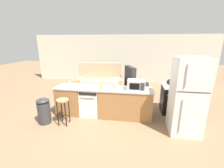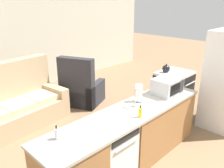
{
  "view_description": "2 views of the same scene",
  "coord_description": "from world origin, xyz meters",
  "px_view_note": "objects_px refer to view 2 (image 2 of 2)",
  "views": [
    {
      "loc": [
        1.08,
        -4.19,
        2.24
      ],
      "look_at": [
        0.31,
        0.68,
        0.83
      ],
      "focal_mm": 24.0,
      "sensor_mm": 36.0,
      "label": 1
    },
    {
      "loc": [
        -2.21,
        -1.96,
        2.43
      ],
      "look_at": [
        0.37,
        0.57,
        1.12
      ],
      "focal_mm": 38.0,
      "sensor_mm": 36.0,
      "label": 2
    }
  ],
  "objects_px": {
    "soap_bottle": "(140,112)",
    "armchair": "(81,91)",
    "dish_soap_bottle": "(57,134)",
    "dishwasher": "(110,152)",
    "kettle": "(166,69)",
    "couch": "(13,107)",
    "paper_towel_roll": "(139,93)",
    "stove_range": "(173,91)",
    "microwave": "(167,86)"
  },
  "relations": [
    {
      "from": "armchair",
      "to": "microwave",
      "type": "bearing_deg",
      "value": -88.22
    },
    {
      "from": "dishwasher",
      "to": "paper_towel_roll",
      "type": "xyz_separation_m",
      "value": [
        0.78,
        0.14,
        0.62
      ]
    },
    {
      "from": "stove_range",
      "to": "armchair",
      "type": "relative_size",
      "value": 0.75
    },
    {
      "from": "kettle",
      "to": "armchair",
      "type": "height_order",
      "value": "armchair"
    },
    {
      "from": "dish_soap_bottle",
      "to": "kettle",
      "type": "relative_size",
      "value": 0.86
    },
    {
      "from": "paper_towel_roll",
      "to": "kettle",
      "type": "distance_m",
      "value": 1.74
    },
    {
      "from": "dishwasher",
      "to": "paper_towel_roll",
      "type": "relative_size",
      "value": 2.98
    },
    {
      "from": "stove_range",
      "to": "kettle",
      "type": "xyz_separation_m",
      "value": [
        -0.17,
        0.13,
        0.53
      ]
    },
    {
      "from": "paper_towel_roll",
      "to": "dish_soap_bottle",
      "type": "distance_m",
      "value": 1.5
    },
    {
      "from": "dishwasher",
      "to": "stove_range",
      "type": "distance_m",
      "value": 2.66
    },
    {
      "from": "paper_towel_roll",
      "to": "microwave",
      "type": "bearing_deg",
      "value": -13.26
    },
    {
      "from": "couch",
      "to": "soap_bottle",
      "type": "bearing_deg",
      "value": -75.84
    },
    {
      "from": "dishwasher",
      "to": "soap_bottle",
      "type": "relative_size",
      "value": 4.77
    },
    {
      "from": "soap_bottle",
      "to": "paper_towel_roll",
      "type": "bearing_deg",
      "value": 41.11
    },
    {
      "from": "armchair",
      "to": "kettle",
      "type": "bearing_deg",
      "value": -54.74
    },
    {
      "from": "soap_bottle",
      "to": "armchair",
      "type": "xyz_separation_m",
      "value": [
        0.92,
        2.48,
        -0.62
      ]
    },
    {
      "from": "dish_soap_bottle",
      "to": "couch",
      "type": "xyz_separation_m",
      "value": [
        0.43,
        2.31,
        -0.58
      ]
    },
    {
      "from": "microwave",
      "to": "kettle",
      "type": "bearing_deg",
      "value": 32.71
    },
    {
      "from": "paper_towel_roll",
      "to": "kettle",
      "type": "relative_size",
      "value": 1.38
    },
    {
      "from": "stove_range",
      "to": "armchair",
      "type": "height_order",
      "value": "armchair"
    },
    {
      "from": "armchair",
      "to": "stove_range",
      "type": "bearing_deg",
      "value": -53.15
    },
    {
      "from": "dishwasher",
      "to": "armchair",
      "type": "bearing_deg",
      "value": 60.2
    },
    {
      "from": "dish_soap_bottle",
      "to": "soap_bottle",
      "type": "bearing_deg",
      "value": -17.63
    },
    {
      "from": "armchair",
      "to": "couch",
      "type": "bearing_deg",
      "value": 173.77
    },
    {
      "from": "dish_soap_bottle",
      "to": "armchair",
      "type": "xyz_separation_m",
      "value": [
        2.02,
        2.14,
        -0.62
      ]
    },
    {
      "from": "soap_bottle",
      "to": "dish_soap_bottle",
      "type": "height_order",
      "value": "same"
    },
    {
      "from": "armchair",
      "to": "soap_bottle",
      "type": "bearing_deg",
      "value": -110.38
    },
    {
      "from": "dishwasher",
      "to": "soap_bottle",
      "type": "xyz_separation_m",
      "value": [
        0.38,
        -0.21,
        0.55
      ]
    },
    {
      "from": "dishwasher",
      "to": "couch",
      "type": "bearing_deg",
      "value": 96.74
    },
    {
      "from": "kettle",
      "to": "armchair",
      "type": "bearing_deg",
      "value": 125.26
    },
    {
      "from": "soap_bottle",
      "to": "kettle",
      "type": "xyz_separation_m",
      "value": [
        2.05,
        0.89,
        0.01
      ]
    },
    {
      "from": "stove_range",
      "to": "soap_bottle",
      "type": "xyz_separation_m",
      "value": [
        -2.22,
        -0.76,
        0.52
      ]
    },
    {
      "from": "paper_towel_roll",
      "to": "dish_soap_bottle",
      "type": "bearing_deg",
      "value": 179.9
    },
    {
      "from": "couch",
      "to": "paper_towel_roll",
      "type": "bearing_deg",
      "value": -65.19
    },
    {
      "from": "armchair",
      "to": "dish_soap_bottle",
      "type": "bearing_deg",
      "value": -133.44
    },
    {
      "from": "stove_range",
      "to": "kettle",
      "type": "relative_size",
      "value": 4.39
    },
    {
      "from": "dishwasher",
      "to": "armchair",
      "type": "xyz_separation_m",
      "value": [
        1.3,
        2.28,
        -0.07
      ]
    },
    {
      "from": "stove_range",
      "to": "microwave",
      "type": "relative_size",
      "value": 1.8
    },
    {
      "from": "couch",
      "to": "kettle",
      "type": "bearing_deg",
      "value": -33.05
    },
    {
      "from": "microwave",
      "to": "couch",
      "type": "xyz_separation_m",
      "value": [
        -1.66,
        2.45,
        -0.65
      ]
    },
    {
      "from": "soap_bottle",
      "to": "couch",
      "type": "relative_size",
      "value": 0.08
    },
    {
      "from": "stove_range",
      "to": "microwave",
      "type": "distance_m",
      "value": 1.47
    },
    {
      "from": "soap_bottle",
      "to": "dish_soap_bottle",
      "type": "relative_size",
      "value": 1.0
    },
    {
      "from": "dish_soap_bottle",
      "to": "kettle",
      "type": "height_order",
      "value": "kettle"
    },
    {
      "from": "dish_soap_bottle",
      "to": "stove_range",
      "type": "bearing_deg",
      "value": 6.99
    },
    {
      "from": "stove_range",
      "to": "dish_soap_bottle",
      "type": "height_order",
      "value": "dish_soap_bottle"
    },
    {
      "from": "soap_bottle",
      "to": "couch",
      "type": "distance_m",
      "value": 2.8
    },
    {
      "from": "couch",
      "to": "armchair",
      "type": "distance_m",
      "value": 1.6
    },
    {
      "from": "soap_bottle",
      "to": "microwave",
      "type": "bearing_deg",
      "value": 11.73
    },
    {
      "from": "paper_towel_roll",
      "to": "stove_range",
      "type": "bearing_deg",
      "value": 12.66
    }
  ]
}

